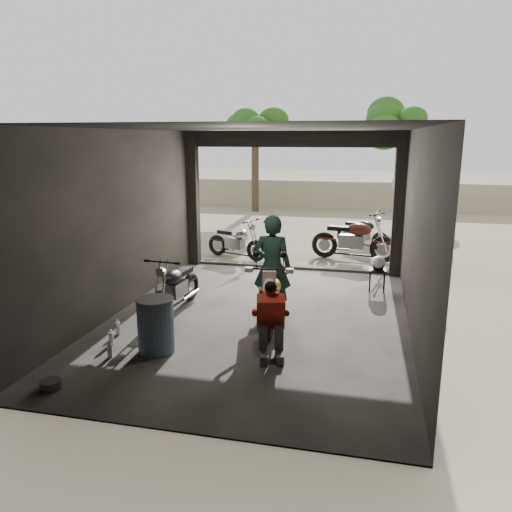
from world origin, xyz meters
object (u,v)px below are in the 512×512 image
at_px(main_bike, 272,293).
at_px(oil_drum, 156,326).
at_px(mechanic, 271,322).
at_px(sign_post, 408,200).
at_px(left_bike, 175,283).
at_px(helmet, 378,263).
at_px(outside_bike_a, 236,239).
at_px(outside_bike_b, 354,236).
at_px(outside_bike_c, 362,230).
at_px(stool, 377,273).
at_px(rider, 272,267).

distance_m(main_bike, oil_drum, 2.03).
height_order(mechanic, sign_post, sign_post).
height_order(main_bike, left_bike, main_bike).
bearing_deg(oil_drum, left_bike, 103.28).
bearing_deg(oil_drum, helmet, 50.37).
distance_m(main_bike, outside_bike_a, 4.78).
relative_size(left_bike, outside_bike_a, 0.99).
relative_size(outside_bike_b, outside_bike_c, 1.22).
distance_m(outside_bike_c, oil_drum, 8.30).
height_order(mechanic, stool, mechanic).
xyz_separation_m(outside_bike_c, rider, (-1.38, -6.00, 0.38)).
xyz_separation_m(outside_bike_a, outside_bike_b, (2.95, 0.49, 0.11)).
relative_size(outside_bike_a, helmet, 5.12).
relative_size(helmet, oil_drum, 0.37).
distance_m(left_bike, oil_drum, 1.83).
bearing_deg(mechanic, left_bike, 129.00).
xyz_separation_m(stool, helmet, (0.01, 0.01, 0.21)).
xyz_separation_m(rider, mechanic, (0.31, -1.59, -0.38)).
height_order(main_bike, oil_drum, main_bike).
bearing_deg(oil_drum, outside_bike_c, 70.89).
distance_m(left_bike, rider, 1.80).
bearing_deg(stool, outside_bike_c, 95.63).
height_order(outside_bike_b, helmet, outside_bike_b).
bearing_deg(rider, helmet, -134.82).
bearing_deg(mechanic, stool, 52.86).
bearing_deg(left_bike, oil_drum, -71.11).
relative_size(outside_bike_b, stool, 3.99).
bearing_deg(helmet, oil_drum, -147.32).
bearing_deg(helmet, rider, -150.49).
xyz_separation_m(main_bike, mechanic, (0.23, -1.21, -0.05)).
height_order(left_bike, helmet, left_bike).
bearing_deg(outside_bike_a, helmet, -100.51).
xyz_separation_m(main_bike, stool, (1.71, 2.31, -0.17)).
bearing_deg(sign_post, left_bike, -153.58).
height_order(outside_bike_b, mechanic, outside_bike_b).
height_order(main_bike, stool, main_bike).
relative_size(rider, oil_drum, 2.21).
relative_size(outside_bike_b, rider, 1.04).
xyz_separation_m(outside_bike_b, stool, (0.59, -2.60, -0.24)).
height_order(outside_bike_c, sign_post, sign_post).
height_order(mechanic, oil_drum, mechanic).
bearing_deg(outside_bike_b, stool, -159.10).
distance_m(outside_bike_b, sign_post, 1.58).
distance_m(outside_bike_b, stool, 2.67).
distance_m(left_bike, stool, 4.06).
bearing_deg(sign_post, oil_drum, -141.52).
xyz_separation_m(outside_bike_c, mechanic, (-1.08, -7.59, -0.00)).
bearing_deg(oil_drum, mechanic, 8.59).
height_order(outside_bike_c, helmet, outside_bike_c).
bearing_deg(mechanic, main_bike, 86.27).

